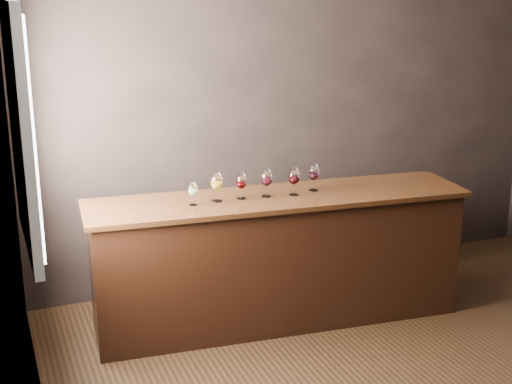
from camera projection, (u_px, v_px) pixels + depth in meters
name	position (u px, v px, depth m)	size (l,w,h in m)	color
room_shell	(414.00, 125.00, 4.36)	(5.02, 4.52, 2.81)	black
bar_counter	(278.00, 261.00, 5.69)	(2.90, 0.63, 1.02)	black
bar_top	(279.00, 198.00, 5.54)	(3.00, 0.70, 0.04)	black
back_bar_shelf	(291.00, 239.00, 6.48)	(2.23, 0.40, 0.80)	black
glass_white	(193.00, 190.00, 5.27)	(0.07, 0.07, 0.17)	white
glass_amber	(217.00, 183.00, 5.35)	(0.09, 0.09, 0.22)	white
glass_red_a	(241.00, 182.00, 5.42)	(0.08, 0.08, 0.20)	white
glass_red_b	(266.00, 179.00, 5.47)	(0.09, 0.09, 0.21)	white
glass_red_c	(294.00, 177.00, 5.51)	(0.09, 0.09, 0.21)	white
glass_red_d	(314.00, 173.00, 5.63)	(0.09, 0.09, 0.21)	white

